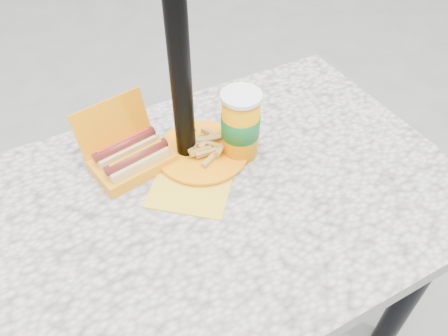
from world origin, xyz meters
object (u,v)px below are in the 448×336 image
hotdog_box (131,156)px  umbrella_pole (177,30)px  soda_cup (240,125)px  fries_plate (201,153)px

hotdog_box → umbrella_pole: bearing=-20.9°
umbrella_pole → hotdog_box: size_ratio=10.16×
hotdog_box → soda_cup: (0.26, -0.09, 0.06)m
fries_plate → hotdog_box: bearing=163.2°
hotdog_box → soda_cup: bearing=-28.4°
umbrella_pole → fries_plate: umbrella_pole is taller
hotdog_box → soda_cup: soda_cup is taller
umbrella_pole → fries_plate: (0.03, -0.03, -0.34)m
hotdog_box → fries_plate: size_ratio=0.64×
soda_cup → umbrella_pole: bearing=154.1°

